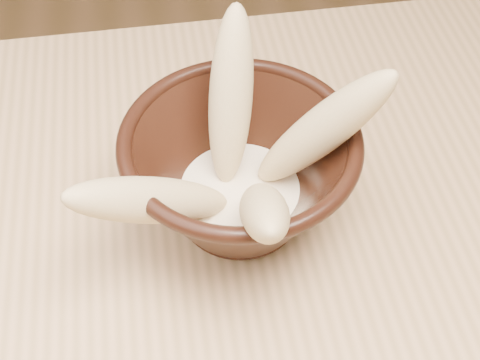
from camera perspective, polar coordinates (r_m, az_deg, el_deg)
name	(u,v)px	position (r m, az deg, el deg)	size (l,w,h in m)	color
bowl	(240,173)	(0.52, 0.00, 0.61)	(0.18, 0.18, 0.10)	black
milk_puddle	(240,193)	(0.54, 0.00, -1.10)	(0.10, 0.10, 0.01)	#F4E4C4
banana_upright	(231,97)	(0.51, -0.79, 7.07)	(0.03, 0.03, 0.14)	tan
banana_left	(153,200)	(0.48, -7.47, -1.72)	(0.03, 0.03, 0.15)	tan
banana_right	(321,131)	(0.49, 6.94, 4.20)	(0.03, 0.03, 0.16)	tan
banana_front	(264,211)	(0.46, 2.04, -2.67)	(0.03, 0.03, 0.14)	tan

